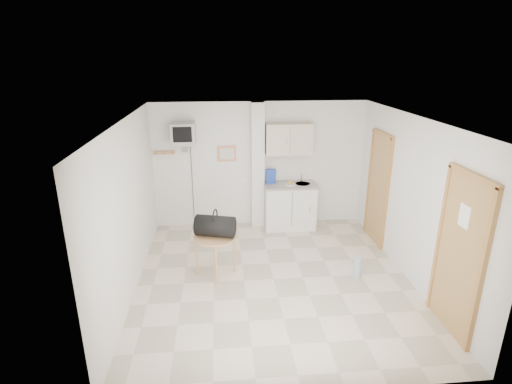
{
  "coord_description": "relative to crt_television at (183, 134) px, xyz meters",
  "views": [
    {
      "loc": [
        -0.78,
        -5.42,
        3.34
      ],
      "look_at": [
        -0.22,
        0.6,
        1.25
      ],
      "focal_mm": 28.0,
      "sensor_mm": 36.0,
      "label": 1
    }
  ],
  "objects": [
    {
      "name": "kitchenette",
      "position": [
        2.02,
        -0.02,
        -1.13
      ],
      "size": [
        1.03,
        0.58,
        2.1
      ],
      "color": "white",
      "rests_on": "ground"
    },
    {
      "name": "crt_television",
      "position": [
        0.0,
        0.0,
        0.0
      ],
      "size": [
        0.44,
        0.45,
        2.15
      ],
      "color": "slate",
      "rests_on": "ground"
    },
    {
      "name": "room_envelope",
      "position": [
        1.69,
        -1.93,
        -0.4
      ],
      "size": [
        4.24,
        4.54,
        2.55
      ],
      "color": "white",
      "rests_on": "ground"
    },
    {
      "name": "water_bottle",
      "position": [
        2.77,
        -2.06,
        -1.77
      ],
      "size": [
        0.12,
        0.12,
        0.36
      ],
      "color": "#9AB0CA",
      "rests_on": "ground"
    },
    {
      "name": "round_table",
      "position": [
        0.55,
        -1.75,
        -1.35
      ],
      "size": [
        0.68,
        0.68,
        0.66
      ],
      "rotation": [
        0.0,
        0.0,
        0.02
      ],
      "color": "#AA764E",
      "rests_on": "ground"
    },
    {
      "name": "ground",
      "position": [
        1.45,
        -2.02,
        -1.94
      ],
      "size": [
        4.5,
        4.5,
        0.0
      ],
      "primitive_type": "plane",
      "color": "beige",
      "rests_on": "ground"
    },
    {
      "name": "duffel_bag",
      "position": [
        0.56,
        -1.75,
        -1.11
      ],
      "size": [
        0.67,
        0.49,
        0.45
      ],
      "rotation": [
        0.0,
        0.0,
        -0.28
      ],
      "color": "black",
      "rests_on": "round_table"
    }
  ]
}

